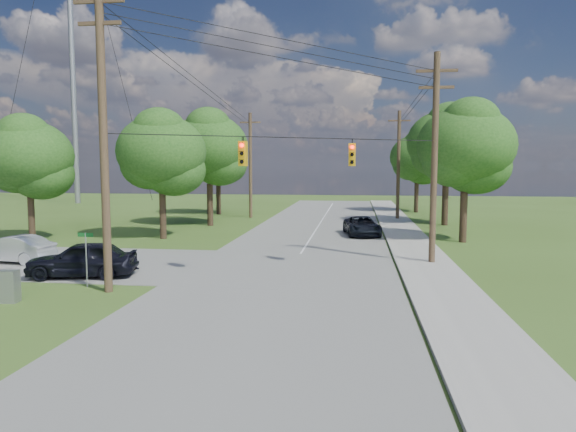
# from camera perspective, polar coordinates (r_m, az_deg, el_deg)

# --- Properties ---
(ground) EXTENTS (140.00, 140.00, 0.00)m
(ground) POSITION_cam_1_polar(r_m,az_deg,el_deg) (19.69, -7.64, -9.04)
(ground) COLOR #3B581D
(ground) RESTS_ON ground
(main_road) EXTENTS (10.00, 100.00, 0.03)m
(main_road) POSITION_cam_1_polar(r_m,az_deg,el_deg) (24.08, 0.13, -6.26)
(main_road) COLOR gray
(main_road) RESTS_ON ground
(sidewalk_east) EXTENTS (2.60, 100.00, 0.12)m
(sidewalk_east) POSITION_cam_1_polar(r_m,az_deg,el_deg) (24.16, 16.19, -6.33)
(sidewalk_east) COLOR #ACA8A1
(sidewalk_east) RESTS_ON ground
(pole_sw) EXTENTS (2.00, 0.32, 12.00)m
(pole_sw) POSITION_cam_1_polar(r_m,az_deg,el_deg) (21.15, -19.84, 8.71)
(pole_sw) COLOR brown
(pole_sw) RESTS_ON ground
(pole_ne) EXTENTS (2.00, 0.32, 10.50)m
(pole_ne) POSITION_cam_1_polar(r_m,az_deg,el_deg) (26.66, 15.97, 6.47)
(pole_ne) COLOR brown
(pole_ne) RESTS_ON ground
(pole_north_e) EXTENTS (2.00, 0.32, 10.00)m
(pole_north_e) POSITION_cam_1_polar(r_m,az_deg,el_deg) (48.53, 12.17, 5.64)
(pole_north_e) COLOR brown
(pole_north_e) RESTS_ON ground
(pole_north_w) EXTENTS (2.00, 0.32, 10.00)m
(pole_north_w) POSITION_cam_1_polar(r_m,az_deg,el_deg) (49.41, -4.20, 5.75)
(pole_north_w) COLOR brown
(pole_north_w) RESTS_ON ground
(power_lines) EXTENTS (13.93, 29.62, 4.93)m
(power_lines) POSITION_cam_1_polar(r_m,az_deg,el_deg) (30.42, 0.81, 13.50)
(power_lines) COLOR black
(power_lines) RESTS_ON ground
(traffic_signals) EXTENTS (4.91, 3.27, 1.05)m
(traffic_signals) POSITION_cam_1_polar(r_m,az_deg,el_deg) (22.95, 1.33, 6.93)
(traffic_signals) COLOR #D19A0C
(traffic_signals) RESTS_ON ground
(radio_mast) EXTENTS (0.70, 0.70, 45.00)m
(radio_mast) POSITION_cam_1_polar(r_m,az_deg,el_deg) (76.32, -22.97, 18.42)
(radio_mast) COLOR gray
(radio_mast) RESTS_ON ground
(tree_w_near) EXTENTS (6.00, 6.00, 8.40)m
(tree_w_near) POSITION_cam_1_polar(r_m,az_deg,el_deg) (35.85, -13.89, 6.96)
(tree_w_near) COLOR #3D2D1E
(tree_w_near) RESTS_ON ground
(tree_w_mid) EXTENTS (6.40, 6.40, 9.22)m
(tree_w_mid) POSITION_cam_1_polar(r_m,az_deg,el_deg) (43.13, -8.75, 7.66)
(tree_w_mid) COLOR #3D2D1E
(tree_w_mid) RESTS_ON ground
(tree_w_far) EXTENTS (6.00, 6.00, 8.73)m
(tree_w_far) POSITION_cam_1_polar(r_m,az_deg,el_deg) (53.28, -7.79, 6.90)
(tree_w_far) COLOR #3D2D1E
(tree_w_far) RESTS_ON ground
(tree_e_near) EXTENTS (6.20, 6.20, 8.81)m
(tree_e_near) POSITION_cam_1_polar(r_m,az_deg,el_deg) (35.10, 19.14, 7.38)
(tree_e_near) COLOR #3D2D1E
(tree_e_near) RESTS_ON ground
(tree_e_mid) EXTENTS (6.60, 6.60, 9.64)m
(tree_e_mid) POSITION_cam_1_polar(r_m,az_deg,el_deg) (45.04, 17.24, 7.80)
(tree_e_mid) COLOR #3D2D1E
(tree_e_mid) RESTS_ON ground
(tree_e_far) EXTENTS (5.80, 5.80, 8.32)m
(tree_e_far) POSITION_cam_1_polar(r_m,az_deg,el_deg) (56.75, 14.17, 6.37)
(tree_e_far) COLOR #3D2D1E
(tree_e_far) RESTS_ON ground
(tree_cross_n) EXTENTS (5.60, 5.60, 7.91)m
(tree_cross_n) POSITION_cam_1_polar(r_m,az_deg,el_deg) (37.37, -26.87, 5.95)
(tree_cross_n) COLOR #3D2D1E
(tree_cross_n) RESTS_ON ground
(car_cross_dark) EXTENTS (4.98, 2.78, 1.60)m
(car_cross_dark) POSITION_cam_1_polar(r_m,az_deg,el_deg) (24.61, -21.89, -4.46)
(car_cross_dark) COLOR black
(car_cross_dark) RESTS_ON cross_road
(car_cross_silver) EXTENTS (4.35, 1.87, 1.39)m
(car_cross_silver) POSITION_cam_1_polar(r_m,az_deg,el_deg) (29.82, -28.27, -3.24)
(car_cross_silver) COLOR silver
(car_cross_silver) RESTS_ON cross_road
(car_main_north) EXTENTS (2.92, 5.09, 1.33)m
(car_main_north) POSITION_cam_1_polar(r_m,az_deg,el_deg) (36.97, 8.21, -1.10)
(car_main_north) COLOR black
(car_main_north) RESTS_ON main_road
(control_cabinet) EXTENTS (0.70, 0.54, 1.19)m
(control_cabinet) POSITION_cam_1_polar(r_m,az_deg,el_deg) (21.37, -28.63, -6.88)
(control_cabinet) COLOR gray
(control_cabinet) RESTS_ON ground
(street_name_sign) EXTENTS (0.68, 0.06, 2.26)m
(street_name_sign) POSITION_cam_1_polar(r_m,az_deg,el_deg) (22.49, -21.53, -3.71)
(street_name_sign) COLOR gray
(street_name_sign) RESTS_ON ground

